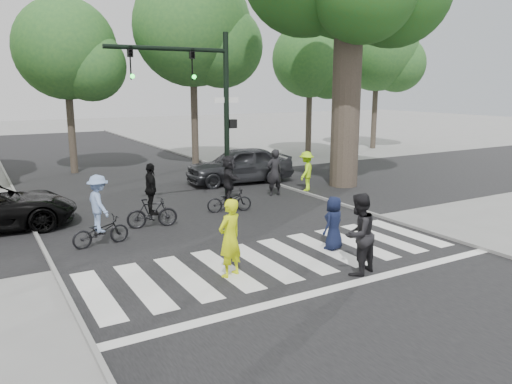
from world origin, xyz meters
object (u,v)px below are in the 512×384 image
at_px(pedestrian_woman, 230,238).
at_px(pedestrian_child, 334,223).
at_px(cyclist_left, 100,216).
at_px(cyclist_mid, 152,202).
at_px(traffic_signal, 203,97).
at_px(car_grey, 239,165).
at_px(cyclist_right, 229,187).
at_px(pedestrian_adult, 358,234).

height_order(pedestrian_woman, pedestrian_child, pedestrian_woman).
distance_m(pedestrian_woman, cyclist_left, 4.25).
bearing_deg(cyclist_mid, traffic_signal, 21.74).
height_order(pedestrian_child, car_grey, car_grey).
distance_m(traffic_signal, car_grey, 6.28).
distance_m(pedestrian_child, car_grey, 9.71).
bearing_deg(car_grey, pedestrian_woman, -22.54).
distance_m(pedestrian_child, cyclist_left, 6.28).
relative_size(cyclist_left, cyclist_right, 1.00).
height_order(pedestrian_adult, car_grey, pedestrian_adult).
xyz_separation_m(pedestrian_woman, pedestrian_child, (3.25, 0.33, -0.19)).
bearing_deg(pedestrian_adult, pedestrian_woman, -44.33).
relative_size(pedestrian_woman, car_grey, 0.38).
bearing_deg(pedestrian_child, cyclist_right, -103.19).
relative_size(traffic_signal, cyclist_right, 3.05).
height_order(cyclist_left, cyclist_mid, cyclist_mid).
distance_m(pedestrian_woman, cyclist_mid, 4.75).
relative_size(traffic_signal, pedestrian_adult, 3.15).
relative_size(pedestrian_child, cyclist_right, 0.73).
xyz_separation_m(pedestrian_adult, cyclist_mid, (-2.85, 6.09, -0.13)).
bearing_deg(cyclist_right, pedestrian_woman, -116.92).
xyz_separation_m(traffic_signal, cyclist_left, (-3.97, -1.89, -3.05)).
distance_m(cyclist_left, cyclist_right, 4.97).
bearing_deg(traffic_signal, car_grey, 49.51).
bearing_deg(car_grey, cyclist_right, -25.24).
bearing_deg(pedestrian_child, pedestrian_woman, -13.87).
bearing_deg(pedestrian_woman, car_grey, -140.19).
bearing_deg(cyclist_right, car_grey, 57.98).
distance_m(traffic_signal, cyclist_left, 5.35).
bearing_deg(cyclist_right, pedestrian_child, -83.56).
bearing_deg(cyclist_right, traffic_signal, 156.81).
xyz_separation_m(pedestrian_woman, car_grey, (5.49, 9.77, -0.09)).
xyz_separation_m(traffic_signal, pedestrian_child, (1.31, -5.29, -3.18)).
bearing_deg(pedestrian_child, cyclist_left, -52.43).
relative_size(pedestrian_child, pedestrian_adult, 0.76).
height_order(pedestrian_adult, cyclist_left, cyclist_left).
height_order(traffic_signal, cyclist_right, traffic_signal).
relative_size(pedestrian_woman, pedestrian_adult, 0.95).
relative_size(cyclist_left, cyclist_mid, 0.98).
height_order(pedestrian_woman, cyclist_mid, cyclist_mid).
distance_m(pedestrian_woman, cyclist_right, 5.94).
height_order(cyclist_mid, cyclist_right, cyclist_mid).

